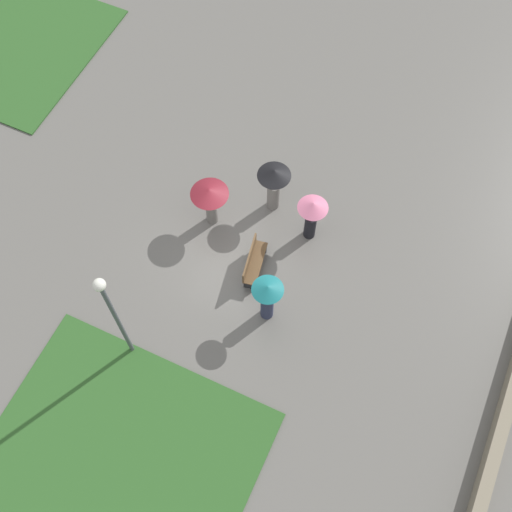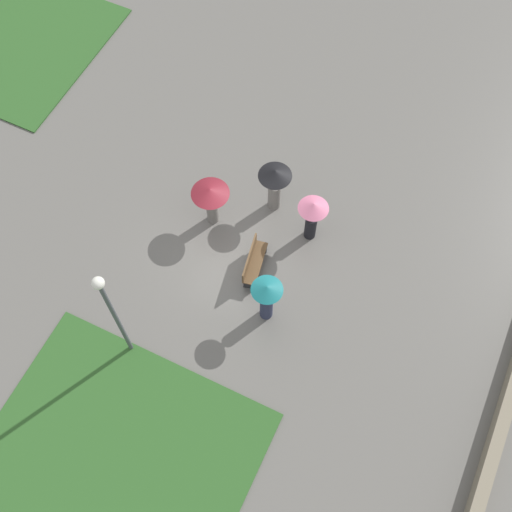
% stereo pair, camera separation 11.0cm
% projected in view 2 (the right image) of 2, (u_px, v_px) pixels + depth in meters
% --- Properties ---
extents(ground_plane, '(90.00, 90.00, 0.00)m').
position_uv_depth(ground_plane, '(231.00, 245.00, 20.26)').
color(ground_plane, '#66635E').
extents(lawn_patch_near, '(7.00, 7.15, 0.06)m').
position_uv_depth(lawn_patch_near, '(107.00, 476.00, 17.02)').
color(lawn_patch_near, '#2D5B26').
rests_on(lawn_patch_near, ground_plane).
extents(lawn_patch_far, '(6.64, 5.59, 0.06)m').
position_uv_depth(lawn_patch_far, '(23.00, 44.00, 24.21)').
color(lawn_patch_far, '#2D5B26').
rests_on(lawn_patch_far, ground_plane).
extents(park_bench, '(1.56, 0.68, 0.90)m').
position_uv_depth(park_bench, '(253.00, 262.00, 19.48)').
color(park_bench, brown).
rests_on(park_bench, ground_plane).
extents(lamp_post, '(0.32, 0.32, 4.65)m').
position_uv_depth(lamp_post, '(111.00, 309.00, 16.06)').
color(lamp_post, '#474C51').
rests_on(lamp_post, ground_plane).
extents(crowd_person_maroon, '(1.18, 1.18, 1.76)m').
position_uv_depth(crowd_person_maroon, '(211.00, 197.00, 19.54)').
color(crowd_person_maroon, slate).
rests_on(crowd_person_maroon, ground_plane).
extents(crowd_person_pink, '(0.94, 0.94, 1.86)m').
position_uv_depth(crowd_person_pink, '(312.00, 214.00, 19.32)').
color(crowd_person_pink, black).
rests_on(crowd_person_pink, ground_plane).
extents(crowd_person_black, '(1.05, 1.05, 1.97)m').
position_uv_depth(crowd_person_black, '(275.00, 182.00, 19.74)').
color(crowd_person_black, slate).
rests_on(crowd_person_black, ground_plane).
extents(crowd_person_teal, '(0.92, 0.92, 1.93)m').
position_uv_depth(crowd_person_teal, '(267.00, 298.00, 18.13)').
color(crowd_person_teal, '#282D47').
rests_on(crowd_person_teal, ground_plane).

